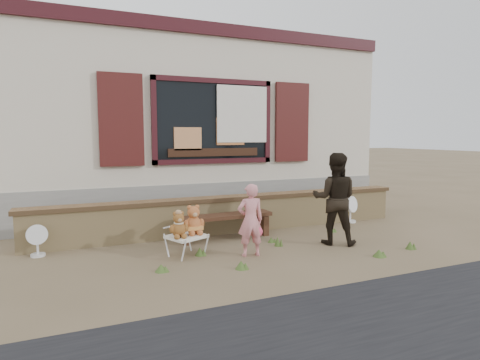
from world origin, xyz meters
name	(u,v)px	position (x,y,z in m)	size (l,w,h in m)	color
ground	(254,245)	(0.00, 0.00, 0.00)	(80.00, 80.00, 0.00)	brown
shopfront	(182,126)	(0.00, 4.49, 2.00)	(8.04, 5.13, 4.00)	#B8AC95
brick_wall	(232,213)	(0.00, 1.00, 0.34)	(7.10, 0.36, 0.67)	tan
bench	(225,221)	(-0.29, 0.57, 0.31)	(1.67, 0.42, 0.42)	#351E12
folding_chair	(186,237)	(-1.17, -0.13, 0.28)	(0.64, 0.61, 0.31)	white
teddy_bear_left	(179,224)	(-1.29, -0.19, 0.50)	(0.28, 0.24, 0.38)	brown
teddy_bear_right	(193,219)	(-1.04, -0.08, 0.53)	(0.32, 0.28, 0.44)	#9A542A
child	(250,220)	(-0.30, -0.50, 0.54)	(0.39, 0.26, 1.07)	pink
adult	(335,199)	(1.24, -0.42, 0.75)	(0.72, 0.56, 1.49)	black
fan_left	(37,240)	(-3.19, 0.69, 0.24)	(0.30, 0.20, 0.48)	silver
fan_right	(350,209)	(2.53, 0.80, 0.27)	(0.35, 0.23, 0.54)	white
grass_tufts	(290,250)	(0.30, -0.63, 0.06)	(3.95, 1.71, 0.16)	#415A24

